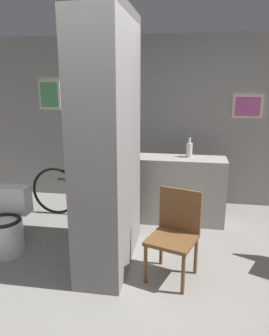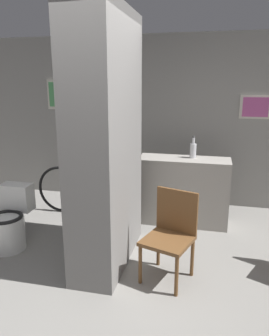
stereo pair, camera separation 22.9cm
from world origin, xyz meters
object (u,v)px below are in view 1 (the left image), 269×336
(bicycle, at_px, (88,192))
(toilet, at_px, (7,226))
(bottle_tall, at_px, (189,149))
(chair_near_pillar, at_px, (175,231))

(bicycle, bearing_deg, toilet, -119.49)
(toilet, height_order, bottle_tall, bottle_tall)
(bottle_tall, bearing_deg, toilet, -148.91)
(toilet, xyz_separation_m, bicycle, (0.63, 1.12, 0.07))
(toilet, xyz_separation_m, chair_near_pillar, (1.93, -0.18, 0.19))
(bicycle, bearing_deg, bottle_tall, 4.64)
(bicycle, relative_size, bottle_tall, 5.65)
(toilet, relative_size, bottle_tall, 2.37)
(bicycle, bearing_deg, chair_near_pillar, -44.93)
(chair_near_pillar, distance_m, bicycle, 1.84)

